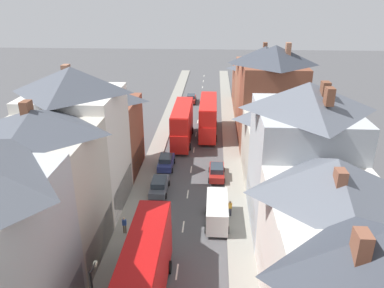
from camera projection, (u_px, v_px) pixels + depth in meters
pavement_left at (159, 143)px, 53.38m from camera, size 2.20×104.00×0.14m
pavement_right at (231, 145)px, 52.82m from camera, size 2.20×104.00×0.14m
centre_line_dashes at (194, 150)px, 51.28m from camera, size 0.14×97.80×0.01m
terrace_row_left at (21, 215)px, 25.04m from camera, size 8.00×46.32×14.08m
terrace_row_right at (288, 143)px, 37.94m from camera, size 8.00×74.76×14.33m
double_decker_bus_lead at (145, 273)px, 25.00m from camera, size 2.74×10.80×5.30m
double_decker_bus_mid_street at (182, 123)px, 52.97m from camera, size 2.74×10.80×5.30m
double_decker_bus_far_approaching at (208, 116)px, 55.92m from camera, size 2.74×10.80×5.30m
car_near_blue at (217, 171)px, 43.39m from camera, size 1.90×4.40×1.63m
car_near_silver at (159, 185)px, 40.33m from camera, size 1.90×4.53×1.60m
car_parked_left_a at (166, 162)px, 45.79m from camera, size 1.90×4.25×1.69m
car_parked_right_a at (191, 99)px, 72.55m from camera, size 1.90×4.41×1.60m
car_mid_black at (139, 256)px, 29.60m from camera, size 1.90×3.81×1.60m
delivery_van at (217, 211)px, 34.71m from camera, size 2.20×5.20×2.41m
pedestrian_mid_left at (124, 224)px, 33.23m from camera, size 0.36×0.22×1.61m
pedestrian_mid_right at (230, 208)px, 35.81m from camera, size 0.36×0.22×1.61m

